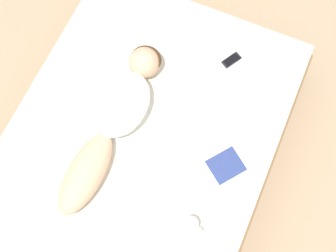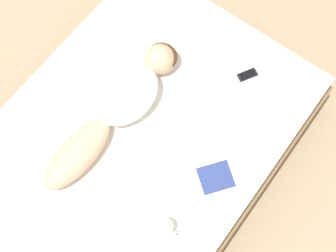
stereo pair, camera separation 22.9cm
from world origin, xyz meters
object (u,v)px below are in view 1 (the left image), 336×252
open_magazine (215,148)px  cell_phone (231,60)px  person (116,114)px  coffee_mug (190,226)px

open_magazine → cell_phone: (-0.12, 0.61, 0.00)m
person → coffee_mug: person is taller
coffee_mug → cell_phone: size_ratio=0.86×
person → cell_phone: (0.50, 0.68, -0.09)m
coffee_mug → person: bearing=147.2°
cell_phone → coffee_mug: bearing=-51.7°
coffee_mug → cell_phone: coffee_mug is taller
person → cell_phone: size_ratio=8.23×
open_magazine → coffee_mug: (0.04, -0.50, 0.05)m
open_magazine → cell_phone: 0.62m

